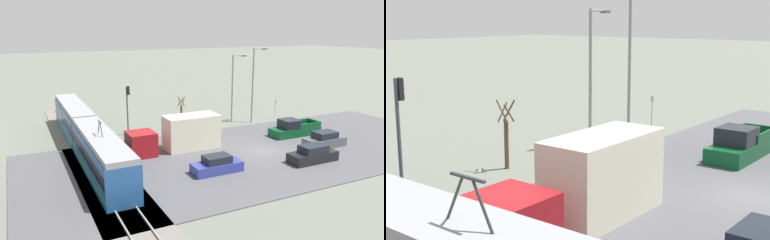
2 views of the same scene
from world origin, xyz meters
TOP-DOWN VIEW (x-y plane):
  - ground_plane at (0.00, 0.00)m, footprint 320.00×320.00m
  - road_surface at (0.00, 0.00)m, footprint 18.18×44.99m
  - box_truck at (3.99, 7.03)m, footprint 2.50×9.21m
  - pickup_truck at (3.05, -6.54)m, footprint 2.06×5.88m
  - traffic_light_pole at (11.45, 10.01)m, footprint 0.28×0.47m
  - street_tree at (12.15, 3.19)m, footprint 0.90×0.75m
  - street_lamp_near_crossing at (11.75, -3.94)m, footprint 0.36×1.95m
  - street_lamp_mid_block at (10.18, -5.92)m, footprint 0.36×1.95m
  - no_parking_sign at (11.06, -10.18)m, footprint 0.32×0.08m

SIDE VIEW (x-z plane):
  - ground_plane at x=0.00m, z-range 0.00..0.00m
  - road_surface at x=0.00m, z-range 0.00..0.08m
  - pickup_truck at x=3.05m, z-range -0.15..1.73m
  - no_parking_sign at x=11.06m, z-range 0.26..2.76m
  - box_truck at x=3.99m, z-range -0.05..3.30m
  - street_tree at x=12.15m, z-range -0.17..3.59m
  - traffic_light_pole at x=11.45m, z-range 0.80..6.35m
  - street_lamp_near_crossing at x=11.75m, z-range 0.63..9.15m
  - street_lamp_mid_block at x=10.18m, z-range 0.64..10.04m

